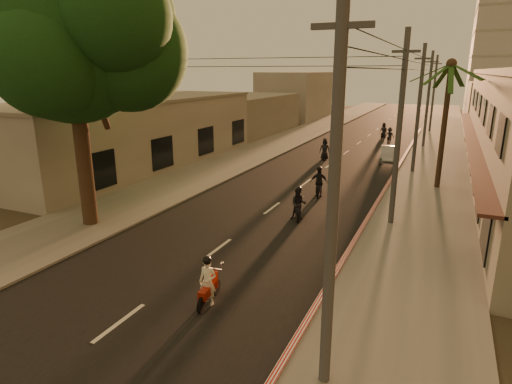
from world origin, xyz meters
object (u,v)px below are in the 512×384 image
scooter_mid_b (319,183)px  broadleaf_tree (80,40)px  palm_tree (451,71)px  scooter_red (208,283)px  scooter_far_a (325,150)px  scooter_mid_a (298,204)px  parked_car (389,154)px  scooter_far_c (384,131)px  scooter_far_b (390,135)px

scooter_mid_b → broadleaf_tree: bearing=-144.8°
palm_tree → scooter_red: size_ratio=4.84×
scooter_far_a → scooter_mid_a: bearing=-91.5°
parked_car → scooter_far_c: (-2.29, 12.90, 0.15)m
parked_car → scooter_mid_a: bearing=-105.3°
scooter_mid_b → scooter_far_a: 11.04m
parked_car → scooter_far_a: bearing=-173.5°
scooter_far_b → scooter_far_c: scooter_far_c is taller
scooter_far_c → palm_tree: bearing=-68.7°
scooter_red → scooter_mid_b: size_ratio=0.93×
scooter_mid_a → parked_car: scooter_mid_a is taller
broadleaf_tree → scooter_far_a: 22.08m
parked_car → scooter_mid_b: bearing=-109.2°
scooter_red → scooter_mid_a: bearing=83.4°
scooter_red → scooter_mid_a: 8.88m
broadleaf_tree → scooter_far_c: bearing=76.1°
palm_tree → scooter_far_c: bearing=107.0°
broadleaf_tree → scooter_far_c: broadleaf_tree is taller
palm_tree → scooter_red: bearing=-108.8°
scooter_mid_b → scooter_far_c: scooter_mid_b is taller
broadleaf_tree → scooter_far_c: size_ratio=6.83×
scooter_red → parked_car: 25.42m
scooter_mid_b → scooter_far_b: bearing=74.1°
scooter_red → scooter_far_a: bearing=90.1°
scooter_far_c → scooter_mid_b: bearing=-86.1°
broadleaf_tree → parked_car: 25.01m
scooter_red → scooter_mid_b: (-0.24, 13.32, 0.09)m
scooter_mid_a → scooter_far_a: size_ratio=0.94×
scooter_far_a → scooter_far_c: bearing=66.9°
scooter_far_b → scooter_far_c: 2.72m
scooter_mid_b → scooter_far_c: size_ratio=1.03×
scooter_red → scooter_far_b: (0.91, 35.68, -0.01)m
palm_tree → parked_car: 10.57m
scooter_mid_a → scooter_far_a: bearing=82.9°
scooter_mid_b → scooter_far_a: size_ratio=1.00×
scooter_far_a → scooter_far_b: 12.22m
scooter_far_c → broadleaf_tree: bearing=-99.5°
palm_tree → scooter_red: (-6.14, -17.98, -6.42)m
broadleaf_tree → parked_car: bearing=63.2°
scooter_red → scooter_far_c: size_ratio=0.96×
scooter_mid_a → scooter_far_b: (0.91, 26.80, -0.06)m
scooter_far_a → scooter_far_b: (3.74, 11.63, -0.10)m
palm_tree → scooter_mid_a: bearing=-124.0°
scooter_mid_b → parked_car: (2.47, 12.00, -0.19)m
broadleaf_tree → scooter_far_a: bearing=74.2°
palm_tree → scooter_mid_b: bearing=-143.8°
scooter_mid_a → scooter_far_b: 26.82m
broadleaf_tree → scooter_far_a: broadleaf_tree is taller
broadleaf_tree → scooter_red: 12.20m
scooter_far_c → scooter_red: bearing=-85.6°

